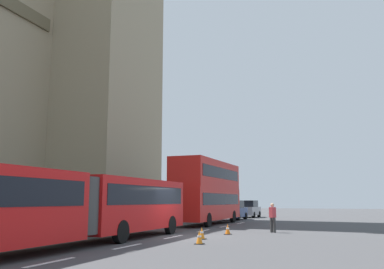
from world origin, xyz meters
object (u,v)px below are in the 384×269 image
Objects in this scene: traffic_cone_east at (228,229)px; pedestrian_near_cones at (273,217)px; traffic_cone_west at (199,237)px; double_decker_bus at (208,189)px; sedan_trailing at (249,209)px; sedan_lead at (234,210)px; articulated_bus at (69,203)px; traffic_cone_middle at (202,233)px.

pedestrian_near_cones is at bearing -42.65° from traffic_cone_east.
traffic_cone_west is 1.00× the size of traffic_cone_east.
double_decker_bus is 14.31m from sedan_trailing.
pedestrian_near_cones is (-20.69, -6.26, -0.00)m from sedan_trailing.
traffic_cone_west is (-14.02, -4.41, -2.43)m from double_decker_bus.
traffic_cone_west is 5.27m from traffic_cone_east.
sedan_trailing is at bearing -1.28° from sedan_lead.
sedan_trailing is 2.60× the size of pedestrian_near_cones.
sedan_trailing reaches higher than pedestrian_near_cones.
sedan_lead reaches higher than traffic_cone_west.
sedan_lead is 7.59× the size of traffic_cone_west.
pedestrian_near_cones is at bearing -136.16° from double_decker_bus.
articulated_bus is 17.17m from double_decker_bus.
traffic_cone_middle is (-11.89, -3.77, -2.43)m from double_decker_bus.
traffic_cone_middle is at bearing 155.41° from pedestrian_near_cones.
traffic_cone_east is (8.38, -4.15, -1.46)m from articulated_bus.
articulated_bus is 5.60m from traffic_cone_west.
sedan_trailing reaches higher than traffic_cone_west.
traffic_cone_west and traffic_cone_east have the same top height.
pedestrian_near_cones reaches higher than traffic_cone_west.
double_decker_bus reaches higher than traffic_cone_east.
double_decker_bus reaches higher than sedan_lead.
double_decker_bus is at bearing 17.47° from traffic_cone_west.
sedan_lead is (25.37, 0.16, -0.83)m from articulated_bus.
traffic_cone_east is at bearing -154.66° from double_decker_bus.
pedestrian_near_cones is (-6.49, -6.24, -1.80)m from double_decker_bus.
pedestrian_near_cones reaches higher than traffic_cone_east.
traffic_cone_west is 7.77m from pedestrian_near_cones.
traffic_cone_east is 3.14m from pedestrian_near_cones.
traffic_cone_east is (-8.76, -4.15, -2.43)m from double_decker_bus.
sedan_lead is at bearing 23.47° from pedestrian_near_cones.
traffic_cone_middle is at bearing -162.43° from double_decker_bus.
sedan_trailing is (31.34, 0.02, -0.83)m from articulated_bus.
sedan_lead is 5.97m from sedan_trailing.
articulated_bus is 31.35m from sedan_trailing.
sedan_lead is 1.00× the size of sedan_trailing.
sedan_lead is (8.23, 0.16, -1.80)m from double_decker_bus.
traffic_cone_west is at bearing -168.39° from sedan_lead.
traffic_cone_middle is (5.25, -3.76, -1.46)m from articulated_bus.
pedestrian_near_cones is at bearing -30.34° from articulated_bus.
sedan_trailing is at bearing 0.09° from double_decker_bus.
traffic_cone_middle is 1.00× the size of traffic_cone_east.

